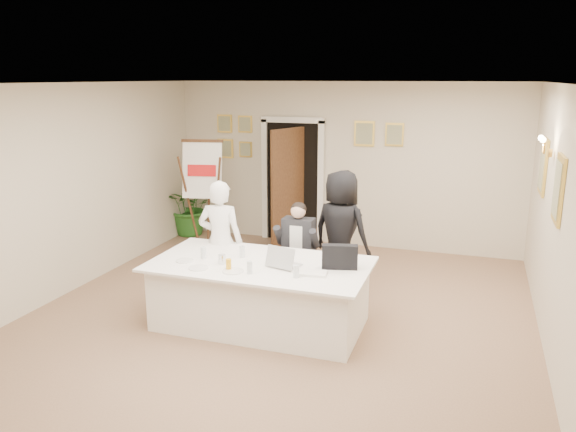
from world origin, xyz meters
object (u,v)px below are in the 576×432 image
Objects in this scene: standing_man at (221,241)px; laptop at (284,254)px; flip_chart at (205,202)px; oj_glass at (229,265)px; conference_table at (260,294)px; seated_man at (297,250)px; laptop_bag at (340,257)px; steel_jug at (222,259)px; paper_stack at (314,273)px; potted_palm at (191,206)px; standing_woman at (341,232)px.

standing_man is 4.31× the size of laptop.
flip_chart reaches higher than oj_glass.
conference_table is 19.50× the size of oj_glass.
seated_man is 1.01m from standing_man.
oj_glass is (-0.38, -1.32, 0.19)m from seated_man.
steel_jug is at bearing 177.19° from laptop_bag.
seated_man reaches higher than laptop.
flip_chart reaches higher than laptop.
standing_man is 1.67m from paper_stack.
laptop is (0.15, -0.98, 0.26)m from seated_man.
conference_table is 1.02m from seated_man.
laptop_bag is (0.78, -0.87, 0.26)m from seated_man.
oj_glass reaches higher than steel_jug.
paper_stack is 0.96m from oj_glass.
laptop_bag is at bearing -39.02° from flip_chart.
laptop_bag is at bearing 155.82° from standing_man.
paper_stack is (1.48, -0.76, -0.01)m from standing_man.
laptop is 0.46m from paper_stack.
flip_chart is 2.16m from standing_man.
paper_stack is 1.10m from steel_jug.
laptop_bag is at bearing 23.57° from laptop.
paper_stack is (3.37, -3.46, 0.25)m from potted_palm.
paper_stack is at bearing -143.00° from laptop_bag.
conference_table is 2.36× the size of potted_palm.
standing_man is 14.54× the size of steel_jug.
paper_stack is at bearing -0.20° from steel_jug.
laptop is (2.97, -3.29, 0.38)m from potted_palm.
standing_man is 1.23m from laptop.
seated_man is 3.65m from potted_palm.
potted_palm is 8.28× the size of oj_glass.
potted_palm is 4.82m from laptop_bag.
flip_chart is at bearing 141.53° from seated_man.
potted_palm is 2.90× the size of laptop.
standing_woman is 4.23× the size of laptop_bag.
steel_jug is (-0.55, -1.15, 0.18)m from seated_man.
laptop is at bearing 92.91° from standing_woman.
conference_table is at bearing -102.29° from seated_man.
oj_glass is at bearing 79.77° from standing_woman.
paper_stack is at bearing -45.76° from potted_palm.
flip_chart reaches higher than steel_jug.
flip_chart reaches higher than standing_woman.
flip_chart is at bearing 135.49° from paper_stack.
steel_jug is (-0.40, -0.18, 0.44)m from conference_table.
laptop is 1.31× the size of paper_stack.
laptop_bag is at bearing -52.12° from seated_man.
potted_palm is 4.45m from laptop.
flip_chart is 6.56× the size of paper_stack.
seated_man is 11.90× the size of steel_jug.
conference_table is 0.62m from steel_jug.
conference_table is 1.06m from laptop_bag.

